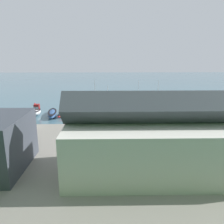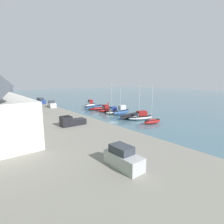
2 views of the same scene
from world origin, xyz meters
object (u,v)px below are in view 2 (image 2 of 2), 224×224
pickup_truck_1 (10,98)px  person_on_quay (38,105)px  moored_boat_0 (152,121)px  mooring_buoy_1 (125,106)px  moored_boat_6 (100,108)px  moored_boat_7 (93,107)px  moored_boat_2 (129,116)px  moored_boat_8 (90,104)px  parked_car_0 (123,158)px  moored_boat_1 (141,117)px  pickup_truck_0 (71,121)px  parked_car_1 (52,104)px  mooring_buoy_0 (108,103)px  dog_on_quay (28,102)px  moored_boat_3 (121,111)px  moored_boat_5 (105,109)px  moored_boat_4 (113,111)px  parked_car_2 (41,101)px

pickup_truck_1 → person_on_quay: (-30.84, -2.88, 0.28)m
moored_boat_0 → mooring_buoy_1: size_ratio=17.55×
moored_boat_6 → moored_boat_7: (2.81, 0.91, 0.18)m
moored_boat_2 → pickup_truck_1: 55.32m
moored_boat_2 → moored_boat_7: moored_boat_7 is taller
moored_boat_0 → moored_boat_8: size_ratio=2.11×
parked_car_0 → person_on_quay: 42.21m
moored_boat_1 → pickup_truck_0: (-0.45, 19.92, 1.76)m
parked_car_1 → mooring_buoy_0: bearing=-159.4°
dog_on_quay → moored_boat_2: bearing=71.1°
moored_boat_2 → dog_on_quay: (36.71, 17.11, 1.57)m
moored_boat_2 → person_on_quay: bearing=30.0°
pickup_truck_0 → mooring_buoy_0: pickup_truck_0 is taller
moored_boat_0 → moored_boat_1: moored_boat_0 is taller
moored_boat_6 → pickup_truck_1: pickup_truck_1 is taller
moored_boat_3 → pickup_truck_0: bearing=111.3°
moored_boat_6 → dog_on_quay: dog_on_quay is taller
mooring_buoy_0 → moored_boat_5: bearing=140.0°
moored_boat_6 → pickup_truck_0: size_ratio=1.65×
pickup_truck_1 → mooring_buoy_1: bearing=132.3°
person_on_quay → dog_on_quay: size_ratio=2.73×
moored_boat_4 → mooring_buoy_0: (20.04, -13.44, -0.48)m
dog_on_quay → moored_boat_1: bearing=70.6°
moored_boat_0 → moored_boat_2: moored_boat_0 is taller
moored_boat_0 → parked_car_0: bearing=131.4°
moored_boat_0 → moored_boat_4: moored_boat_4 is taller
moored_boat_2 → mooring_buoy_1: moored_boat_2 is taller
moored_boat_1 → pickup_truck_1: size_ratio=1.90×
parked_car_0 → parked_car_2: 54.45m
moored_boat_1 → mooring_buoy_1: size_ratio=16.98×
moored_boat_3 → mooring_buoy_0: size_ratio=13.04×
moored_boat_0 → moored_boat_6: (24.25, -1.46, -0.09)m
moored_boat_2 → moored_boat_8: size_ratio=1.86×
moored_boat_6 → person_on_quay: bearing=89.6°
dog_on_quay → moored_boat_5: bearing=81.3°
moored_boat_2 → dog_on_quay: 40.53m
moored_boat_3 → dog_on_quay: bearing=28.6°
moored_boat_6 → parked_car_2: (15.79, 15.26, 2.15)m
moored_boat_0 → parked_car_1: size_ratio=2.13×
moored_boat_0 → moored_boat_3: moored_boat_0 is taller
parked_car_1 → dog_on_quay: (15.47, 3.47, -0.46)m
moored_boat_1 → mooring_buoy_0: 33.77m
moored_boat_2 → pickup_truck_1: bearing=10.6°
pickup_truck_0 → dog_on_quay: (40.38, -1.75, -0.36)m
moored_boat_7 → mooring_buoy_0: moored_boat_7 is taller
moored_boat_8 → moored_boat_0: bearing=171.8°
moored_boat_1 → mooring_buoy_1: bearing=-12.7°
moored_boat_5 → parked_car_2: size_ratio=1.11×
pickup_truck_0 → mooring_buoy_1: bearing=-58.1°
moored_boat_8 → parked_car_1: size_ratio=1.01×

